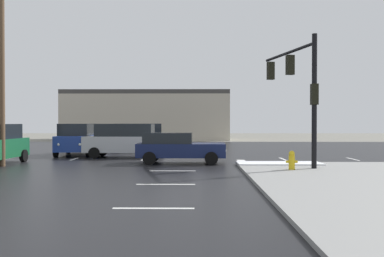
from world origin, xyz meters
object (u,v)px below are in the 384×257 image
fire_hydrant (292,160)px  sedan_navy (178,147)px  suv_white (138,137)px  suv_silver (125,140)px  utility_pole_mid (2,51)px  suv_blue (78,139)px  traffic_signal_mast (299,81)px

fire_hydrant → sedan_navy: (-4.99, 3.90, 0.32)m
sedan_navy → suv_white: bearing=110.5°
sedan_navy → suv_silver: bearing=132.5°
utility_pole_mid → suv_silver: bearing=46.9°
suv_blue → fire_hydrant: bearing=47.3°
fire_hydrant → utility_pole_mid: 14.42m
suv_blue → suv_silver: bearing=58.2°
fire_hydrant → utility_pole_mid: bearing=170.4°
fire_hydrant → utility_pole_mid: size_ratio=0.07×
traffic_signal_mast → utility_pole_mid: bearing=75.3°
traffic_signal_mast → sedan_navy: bearing=57.6°
traffic_signal_mast → suv_white: 14.51m
suv_silver → utility_pole_mid: (-5.00, -5.34, 4.45)m
utility_pole_mid → sedan_navy: bearing=11.1°
utility_pole_mid → suv_white: bearing=64.6°
traffic_signal_mast → suv_silver: (-9.06, 5.69, -2.95)m
traffic_signal_mast → sedan_navy: (-5.72, 1.99, -3.19)m
traffic_signal_mast → suv_silver: bearing=44.7°
sedan_navy → suv_blue: size_ratio=0.92×
sedan_navy → suv_blue: 8.69m
utility_pole_mid → fire_hydrant: bearing=-9.6°
suv_white → utility_pole_mid: (-5.04, -10.62, 4.45)m
fire_hydrant → utility_pole_mid: utility_pole_mid is taller
fire_hydrant → suv_blue: 15.03m
traffic_signal_mast → suv_blue: (-12.46, 7.47, -2.95)m
traffic_signal_mast → suv_blue: size_ratio=1.17×
suv_silver → utility_pole_mid: size_ratio=0.46×
suv_blue → suv_white: size_ratio=1.00×
suv_blue → utility_pole_mid: 8.55m
fire_hydrant → suv_silver: suv_silver is taller
fire_hydrant → suv_silver: bearing=137.6°
traffic_signal_mast → suv_silver: 11.10m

